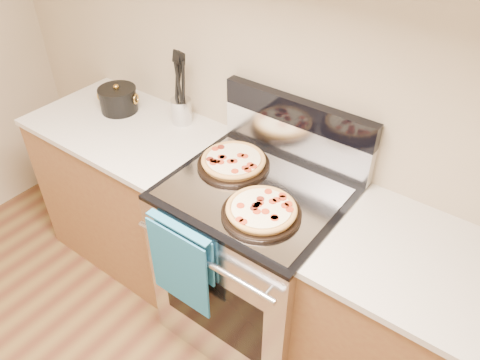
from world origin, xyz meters
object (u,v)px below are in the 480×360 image
Objects in this scene: pepperoni_pizza_back at (234,162)px; saucepan at (119,100)px; range_body at (255,262)px; pepperoni_pizza_front at (261,211)px; utensil_crock at (181,111)px.

saucepan is (-0.83, 0.05, 0.02)m from pepperoni_pizza_back.
pepperoni_pizza_back is 0.83m from saucepan.
range_body is at bearing -21.25° from pepperoni_pizza_back.
saucepan reaches higher than pepperoni_pizza_front.
pepperoni_pizza_back is at bearing 158.75° from range_body.
pepperoni_pizza_back reaches higher than pepperoni_pizza_front.
utensil_crock is at bearing 160.62° from pepperoni_pizza_back.
pepperoni_pizza_front is at bearing -48.79° from range_body.
pepperoni_pizza_front is 2.40× the size of utensil_crock.
pepperoni_pizza_back is at bearing -19.38° from utensil_crock.
saucepan is at bearing 173.08° from range_body.
range_body is at bearing 131.21° from pepperoni_pizza_front.
saucepan reaches higher than range_body.
utensil_crock is at bearing 17.26° from saucepan.
utensil_crock is (-0.47, 0.17, 0.03)m from pepperoni_pizza_back.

